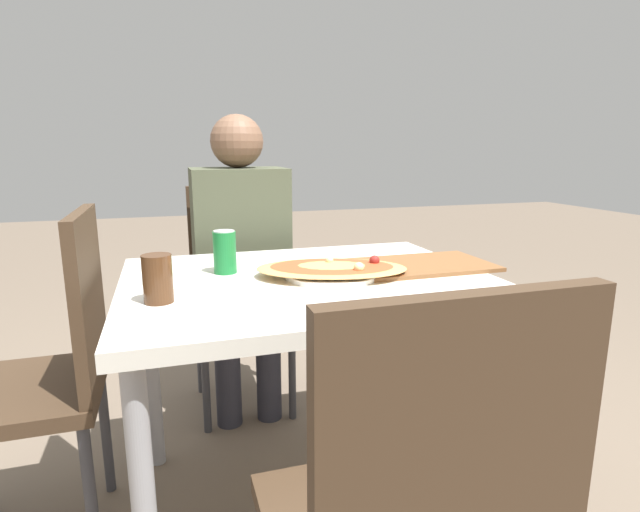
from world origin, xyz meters
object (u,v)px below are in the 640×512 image
object	(u,v)px
dining_table	(309,305)
person_seated	(241,244)
chair_side_left	(48,365)
soda_can	(225,252)
chair_far_seated	(238,283)
drink_glass	(158,279)
pizza_main	(332,270)

from	to	relation	value
dining_table	person_seated	world-z (taller)	person_seated
chair_side_left	person_seated	bearing A→B (deg)	-47.41
chair_side_left	dining_table	bearing A→B (deg)	-95.93
soda_can	chair_side_left	bearing A→B (deg)	-174.25
chair_side_left	soda_can	world-z (taller)	chair_side_left
dining_table	soda_can	bearing A→B (deg)	151.13
chair_side_left	chair_far_seated	bearing A→B (deg)	-41.85
chair_side_left	drink_glass	distance (m)	0.44
chair_far_seated	drink_glass	xyz separation A→B (m)	(-0.30, -0.86, 0.26)
soda_can	drink_glass	size ratio (longest dim) A/B	1.09
chair_side_left	soda_can	bearing A→B (deg)	-84.25
pizza_main	soda_can	world-z (taller)	soda_can
chair_side_left	pizza_main	world-z (taller)	chair_side_left
drink_glass	pizza_main	bearing A→B (deg)	12.79
chair_far_seated	soda_can	bearing A→B (deg)	79.22
chair_far_seated	person_seated	bearing A→B (deg)	90.00
soda_can	drink_glass	xyz separation A→B (m)	(-0.18, -0.24, -0.00)
person_seated	drink_glass	distance (m)	0.80
dining_table	drink_glass	world-z (taller)	drink_glass
chair_far_seated	drink_glass	distance (m)	0.94
chair_far_seated	pizza_main	xyz separation A→B (m)	(0.17, -0.75, 0.23)
dining_table	chair_side_left	bearing A→B (deg)	174.07
pizza_main	drink_glass	distance (m)	0.48
pizza_main	soda_can	bearing A→B (deg)	155.07
drink_glass	chair_side_left	bearing A→B (deg)	147.16
dining_table	soda_can	xyz separation A→B (m)	(-0.22, 0.12, 0.14)
dining_table	chair_far_seated	world-z (taller)	chair_far_seated
chair_side_left	pizza_main	distance (m)	0.80
chair_side_left	person_seated	xyz separation A→B (m)	(0.60, 0.55, 0.19)
dining_table	chair_side_left	xyz separation A→B (m)	(-0.70, 0.07, -0.12)
chair_far_seated	pizza_main	bearing A→B (deg)	102.57
chair_side_left	pizza_main	bearing A→B (deg)	-96.29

